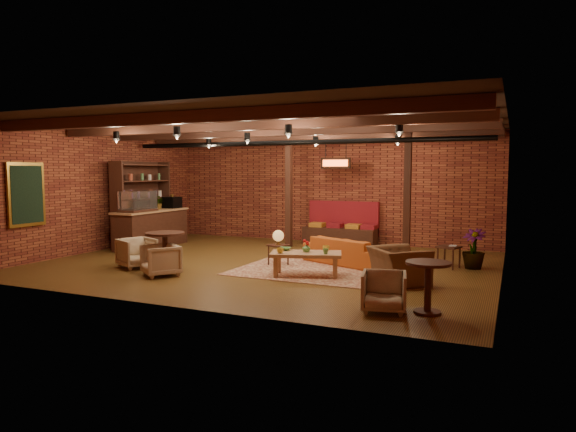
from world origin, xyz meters
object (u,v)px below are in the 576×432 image
at_px(armchair_a, 137,251).
at_px(sofa, 348,251).
at_px(round_table_right, 428,279).
at_px(armchair_far, 384,290).
at_px(side_table_lamp, 278,239).
at_px(armchair_right, 399,260).
at_px(plant_tall, 475,209).
at_px(coffee_table, 305,255).
at_px(round_table_left, 165,245).
at_px(side_table_book, 449,248).
at_px(armchair_b, 161,259).

bearing_deg(armchair_a, sofa, -35.97).
distance_m(round_table_right, armchair_far, 0.67).
distance_m(side_table_lamp, armchair_right, 2.98).
bearing_deg(sofa, armchair_a, 52.23).
relative_size(armchair_a, plant_tall, 0.27).
xyz_separation_m(coffee_table, plant_tall, (3.07, 2.21, 0.88)).
bearing_deg(round_table_left, plant_tall, 27.49).
bearing_deg(armchair_far, armchair_right, 84.07).
xyz_separation_m(side_table_lamp, round_table_left, (-1.83, -1.70, -0.04)).
height_order(armchair_far, plant_tall, plant_tall).
relative_size(side_table_book, plant_tall, 0.21).
height_order(coffee_table, armchair_far, coffee_table).
bearing_deg(armchair_far, sofa, 103.44).
xyz_separation_m(sofa, round_table_right, (2.31, -3.42, 0.22)).
bearing_deg(coffee_table, plant_tall, 35.84).
relative_size(side_table_lamp, armchair_b, 1.14).
bearing_deg(armchair_b, side_table_lamp, 86.36).
bearing_deg(armchair_far, side_table_lamp, 125.67).
xyz_separation_m(sofa, plant_tall, (2.67, 0.62, 1.01)).
distance_m(armchair_far, plant_tall, 4.43).
bearing_deg(round_table_left, sofa, 37.18).
height_order(coffee_table, plant_tall, plant_tall).
bearing_deg(round_table_right, side_table_lamp, 144.23).
relative_size(round_table_right, plant_tall, 0.30).
bearing_deg(armchair_right, coffee_table, 53.47).
relative_size(armchair_a, side_table_book, 1.31).
relative_size(sofa, armchair_far, 3.12).
relative_size(sofa, round_table_left, 2.47).
xyz_separation_m(coffee_table, side_table_book, (2.56, 2.07, 0.02)).
relative_size(round_table_right, armchair_far, 1.16).
xyz_separation_m(armchair_b, armchair_far, (4.79, -0.81, -0.01)).
xyz_separation_m(sofa, armchair_a, (-4.15, -2.26, 0.05)).
bearing_deg(round_table_left, round_table_right, -9.97).
xyz_separation_m(coffee_table, side_table_lamp, (-1.00, 0.84, 0.18)).
bearing_deg(armchair_right, side_table_lamp, 36.20).
height_order(side_table_lamp, armchair_right, armchair_right).
distance_m(sofa, armchair_far, 3.96).
relative_size(coffee_table, side_table_lamp, 1.95).
height_order(sofa, round_table_right, round_table_right).
distance_m(sofa, armchair_right, 2.12).
bearing_deg(armchair_a, plant_tall, -41.64).
relative_size(coffee_table, armchair_far, 2.32).
bearing_deg(side_table_lamp, armchair_far, -42.57).
bearing_deg(side_table_book, round_table_right, -87.86).
relative_size(side_table_book, round_table_right, 0.70).
distance_m(armchair_right, plant_tall, 2.59).
distance_m(sofa, round_table_left, 4.06).
relative_size(round_table_left, side_table_book, 1.54).
relative_size(armchair_right, side_table_book, 1.90).
bearing_deg(side_table_book, sofa, -167.50).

